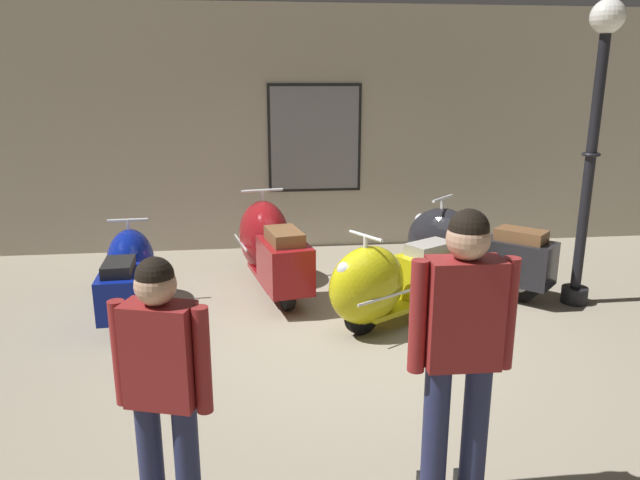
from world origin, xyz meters
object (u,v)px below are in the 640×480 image
(scooter_2, at_px, (387,283))
(visitor_0, at_px, (461,341))
(scooter_3, at_px, (465,249))
(lamppost, at_px, (595,125))
(visitor_1, at_px, (163,380))
(scooter_0, at_px, (128,272))
(scooter_1, at_px, (270,245))

(scooter_2, bearing_deg, visitor_0, 55.03)
(scooter_2, height_order, visitor_0, visitor_0)
(scooter_3, height_order, lamppost, lamppost)
(visitor_1, bearing_deg, visitor_0, -70.33)
(scooter_0, height_order, lamppost, lamppost)
(scooter_1, xyz_separation_m, scooter_2, (1.11, -1.30, -0.06))
(scooter_3, bearing_deg, scooter_1, 36.85)
(scooter_0, bearing_deg, scooter_3, -89.54)
(scooter_2, distance_m, scooter_3, 1.52)
(scooter_1, height_order, visitor_1, visitor_1)
(scooter_2, distance_m, visitor_0, 2.62)
(visitor_0, bearing_deg, scooter_3, -19.40)
(scooter_0, xyz_separation_m, scooter_1, (1.52, 0.58, 0.08))
(visitor_0, xyz_separation_m, visitor_1, (-1.60, -0.06, -0.11))
(scooter_3, distance_m, visitor_0, 3.82)
(scooter_2, xyz_separation_m, visitor_1, (-1.79, -2.61, 0.45))
(scooter_1, bearing_deg, scooter_3, -109.13)
(scooter_3, relative_size, visitor_0, 0.91)
(visitor_0, relative_size, visitor_1, 1.12)
(scooter_2, relative_size, scooter_3, 1.03)
(scooter_0, bearing_deg, visitor_0, -146.81)
(visitor_1, bearing_deg, scooter_0, 31.64)
(scooter_0, distance_m, visitor_0, 4.12)
(scooter_0, bearing_deg, scooter_2, -108.85)
(scooter_0, height_order, visitor_1, visitor_1)
(scooter_3, xyz_separation_m, visitor_1, (-2.95, -3.59, 0.42))
(lamppost, bearing_deg, scooter_2, -170.32)
(scooter_2, xyz_separation_m, visitor_0, (-0.19, -2.55, 0.56))
(scooter_3, relative_size, visitor_1, 1.01)
(scooter_0, relative_size, scooter_1, 0.82)
(scooter_0, height_order, scooter_1, scooter_1)
(scooter_0, relative_size, visitor_1, 1.01)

